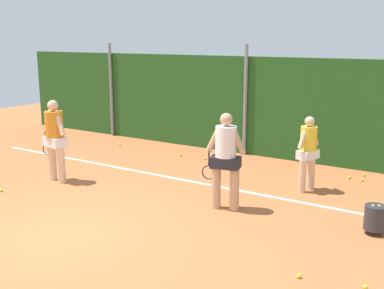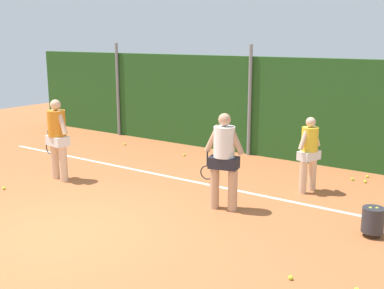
{
  "view_description": "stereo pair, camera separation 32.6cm",
  "coord_description": "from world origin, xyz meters",
  "px_view_note": "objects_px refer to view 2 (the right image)",
  "views": [
    {
      "loc": [
        5.79,
        -5.1,
        3.23
      ],
      "look_at": [
        0.59,
        3.01,
        1.05
      ],
      "focal_mm": 44.51,
      "sensor_mm": 36.0,
      "label": 1
    },
    {
      "loc": [
        6.06,
        -4.92,
        3.23
      ],
      "look_at": [
        0.59,
        3.01,
        1.05
      ],
      "focal_mm": 44.51,
      "sensor_mm": 36.0,
      "label": 2
    }
  ],
  "objects_px": {
    "player_foreground_near": "(57,135)",
    "tennis_ball_1": "(365,182)",
    "tennis_ball_4": "(4,188)",
    "tennis_ball_3": "(125,144)",
    "player_backcourt_far": "(309,150)",
    "tennis_ball_5": "(208,159)",
    "tennis_ball_7": "(184,155)",
    "ball_hopper": "(373,220)",
    "tennis_ball_8": "(291,278)",
    "player_midcourt": "(224,156)",
    "tennis_ball_6": "(352,179)",
    "tennis_ball_0": "(367,176)"
  },
  "relations": [
    {
      "from": "player_foreground_near",
      "to": "tennis_ball_1",
      "type": "distance_m",
      "value": 7.07
    },
    {
      "from": "tennis_ball_4",
      "to": "tennis_ball_3",
      "type": "bearing_deg",
      "value": 99.45
    },
    {
      "from": "player_backcourt_far",
      "to": "tennis_ball_5",
      "type": "bearing_deg",
      "value": -91.69
    },
    {
      "from": "tennis_ball_7",
      "to": "tennis_ball_5",
      "type": "bearing_deg",
      "value": 2.2
    },
    {
      "from": "tennis_ball_4",
      "to": "tennis_ball_7",
      "type": "bearing_deg",
      "value": 72.2
    },
    {
      "from": "ball_hopper",
      "to": "tennis_ball_8",
      "type": "distance_m",
      "value": 2.21
    },
    {
      "from": "player_foreground_near",
      "to": "tennis_ball_5",
      "type": "height_order",
      "value": "player_foreground_near"
    },
    {
      "from": "tennis_ball_5",
      "to": "tennis_ball_7",
      "type": "relative_size",
      "value": 1.0
    },
    {
      "from": "player_foreground_near",
      "to": "tennis_ball_5",
      "type": "xyz_separation_m",
      "value": [
        1.85,
        3.48,
        -1.01
      ]
    },
    {
      "from": "tennis_ball_8",
      "to": "ball_hopper",
      "type": "bearing_deg",
      "value": 76.1
    },
    {
      "from": "player_midcourt",
      "to": "tennis_ball_1",
      "type": "bearing_deg",
      "value": -131.84
    },
    {
      "from": "player_foreground_near",
      "to": "tennis_ball_4",
      "type": "bearing_deg",
      "value": 80.15
    },
    {
      "from": "player_backcourt_far",
      "to": "ball_hopper",
      "type": "xyz_separation_m",
      "value": [
        1.76,
        -1.62,
        -0.62
      ]
    },
    {
      "from": "player_midcourt",
      "to": "tennis_ball_3",
      "type": "height_order",
      "value": "player_midcourt"
    },
    {
      "from": "tennis_ball_1",
      "to": "tennis_ball_3",
      "type": "bearing_deg",
      "value": -178.16
    },
    {
      "from": "player_foreground_near",
      "to": "player_backcourt_far",
      "type": "xyz_separation_m",
      "value": [
        5.05,
        2.41,
        -0.14
      ]
    },
    {
      "from": "tennis_ball_4",
      "to": "tennis_ball_6",
      "type": "bearing_deg",
      "value": 39.64
    },
    {
      "from": "player_backcourt_far",
      "to": "tennis_ball_7",
      "type": "xyz_separation_m",
      "value": [
        -3.97,
        1.04,
        -0.88
      ]
    },
    {
      "from": "ball_hopper",
      "to": "tennis_ball_4",
      "type": "bearing_deg",
      "value": -164.65
    },
    {
      "from": "player_foreground_near",
      "to": "tennis_ball_1",
      "type": "xyz_separation_m",
      "value": [
        5.9,
        3.76,
        -1.01
      ]
    },
    {
      "from": "player_backcourt_far",
      "to": "tennis_ball_8",
      "type": "xyz_separation_m",
      "value": [
        1.23,
        -3.75,
        -0.88
      ]
    },
    {
      "from": "tennis_ball_0",
      "to": "tennis_ball_1",
      "type": "bearing_deg",
      "value": -81.01
    },
    {
      "from": "player_midcourt",
      "to": "tennis_ball_6",
      "type": "xyz_separation_m",
      "value": [
        1.49,
        3.31,
        -1.01
      ]
    },
    {
      "from": "tennis_ball_0",
      "to": "tennis_ball_3",
      "type": "height_order",
      "value": "same"
    },
    {
      "from": "tennis_ball_8",
      "to": "tennis_ball_7",
      "type": "bearing_deg",
      "value": 137.34
    },
    {
      "from": "ball_hopper",
      "to": "tennis_ball_4",
      "type": "height_order",
      "value": "ball_hopper"
    },
    {
      "from": "tennis_ball_7",
      "to": "tennis_ball_1",
      "type": "bearing_deg",
      "value": 3.62
    },
    {
      "from": "tennis_ball_3",
      "to": "player_foreground_near",
      "type": "bearing_deg",
      "value": -71.23
    },
    {
      "from": "tennis_ball_0",
      "to": "tennis_ball_1",
      "type": "height_order",
      "value": "same"
    },
    {
      "from": "tennis_ball_6",
      "to": "tennis_ball_7",
      "type": "bearing_deg",
      "value": -175.69
    },
    {
      "from": "tennis_ball_7",
      "to": "tennis_ball_8",
      "type": "height_order",
      "value": "same"
    },
    {
      "from": "player_backcourt_far",
      "to": "tennis_ball_8",
      "type": "height_order",
      "value": "player_backcourt_far"
    },
    {
      "from": "player_foreground_near",
      "to": "tennis_ball_3",
      "type": "bearing_deg",
      "value": -61.91
    },
    {
      "from": "player_midcourt",
      "to": "tennis_ball_5",
      "type": "distance_m",
      "value": 3.89
    },
    {
      "from": "tennis_ball_1",
      "to": "player_foreground_near",
      "type": "bearing_deg",
      "value": -147.51
    },
    {
      "from": "tennis_ball_1",
      "to": "tennis_ball_6",
      "type": "distance_m",
      "value": 0.3
    },
    {
      "from": "player_midcourt",
      "to": "tennis_ball_8",
      "type": "relative_size",
      "value": 28.24
    },
    {
      "from": "tennis_ball_1",
      "to": "tennis_ball_4",
      "type": "relative_size",
      "value": 1.0
    },
    {
      "from": "player_foreground_near",
      "to": "tennis_ball_3",
      "type": "distance_m",
      "value": 3.87
    },
    {
      "from": "tennis_ball_4",
      "to": "tennis_ball_5",
      "type": "bearing_deg",
      "value": 64.11
    },
    {
      "from": "tennis_ball_6",
      "to": "tennis_ball_8",
      "type": "height_order",
      "value": "same"
    },
    {
      "from": "tennis_ball_3",
      "to": "tennis_ball_7",
      "type": "distance_m",
      "value": 2.28
    },
    {
      "from": "player_midcourt",
      "to": "player_foreground_near",
      "type": "bearing_deg",
      "value": -6.38
    },
    {
      "from": "tennis_ball_6",
      "to": "tennis_ball_0",
      "type": "bearing_deg",
      "value": 60.26
    },
    {
      "from": "tennis_ball_7",
      "to": "tennis_ball_6",
      "type": "bearing_deg",
      "value": 4.31
    },
    {
      "from": "tennis_ball_8",
      "to": "player_foreground_near",
      "type": "bearing_deg",
      "value": 167.99
    },
    {
      "from": "player_midcourt",
      "to": "tennis_ball_7",
      "type": "height_order",
      "value": "player_midcourt"
    },
    {
      "from": "tennis_ball_4",
      "to": "tennis_ball_8",
      "type": "xyz_separation_m",
      "value": [
        6.69,
        -0.14,
        0.0
      ]
    },
    {
      "from": "player_midcourt",
      "to": "tennis_ball_6",
      "type": "relative_size",
      "value": 28.24
    },
    {
      "from": "tennis_ball_8",
      "to": "player_midcourt",
      "type": "bearing_deg",
      "value": 139.91
    }
  ]
}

